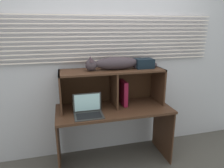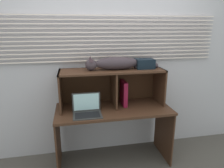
{
  "view_description": "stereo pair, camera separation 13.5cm",
  "coord_description": "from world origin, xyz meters",
  "px_view_note": "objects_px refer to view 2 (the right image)",
  "views": [
    {
      "loc": [
        -0.59,
        -2.01,
        1.72
      ],
      "look_at": [
        0.0,
        0.3,
        1.04
      ],
      "focal_mm": 32.02,
      "sensor_mm": 36.0,
      "label": 1
    },
    {
      "loc": [
        -0.46,
        -2.04,
        1.72
      ],
      "look_at": [
        0.0,
        0.3,
        1.04
      ],
      "focal_mm": 32.02,
      "sensor_mm": 36.0,
      "label": 2
    }
  ],
  "objects_px": {
    "cat": "(114,63)",
    "laptop": "(87,110)",
    "binder_upright": "(124,93)",
    "book_stack": "(80,106)",
    "storage_box": "(145,64)"
  },
  "relations": [
    {
      "from": "book_stack",
      "to": "binder_upright",
      "type": "bearing_deg",
      "value": 0.06
    },
    {
      "from": "binder_upright",
      "to": "book_stack",
      "type": "bearing_deg",
      "value": -179.94
    },
    {
      "from": "cat",
      "to": "book_stack",
      "type": "relative_size",
      "value": 4.32
    },
    {
      "from": "book_stack",
      "to": "storage_box",
      "type": "relative_size",
      "value": 0.93
    },
    {
      "from": "binder_upright",
      "to": "book_stack",
      "type": "distance_m",
      "value": 0.57
    },
    {
      "from": "laptop",
      "to": "binder_upright",
      "type": "xyz_separation_m",
      "value": [
        0.48,
        0.21,
        0.11
      ]
    },
    {
      "from": "cat",
      "to": "book_stack",
      "type": "height_order",
      "value": "cat"
    },
    {
      "from": "cat",
      "to": "laptop",
      "type": "height_order",
      "value": "cat"
    },
    {
      "from": "cat",
      "to": "book_stack",
      "type": "distance_m",
      "value": 0.67
    },
    {
      "from": "laptop",
      "to": "book_stack",
      "type": "height_order",
      "value": "laptop"
    },
    {
      "from": "laptop",
      "to": "book_stack",
      "type": "xyz_separation_m",
      "value": [
        -0.07,
        0.21,
        -0.03
      ]
    },
    {
      "from": "storage_box",
      "to": "cat",
      "type": "bearing_deg",
      "value": -180.0
    },
    {
      "from": "binder_upright",
      "to": "storage_box",
      "type": "distance_m",
      "value": 0.45
    },
    {
      "from": "cat",
      "to": "binder_upright",
      "type": "xyz_separation_m",
      "value": [
        0.12,
        0.0,
        -0.38
      ]
    },
    {
      "from": "cat",
      "to": "laptop",
      "type": "xyz_separation_m",
      "value": [
        -0.36,
        -0.21,
        -0.49
      ]
    }
  ]
}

